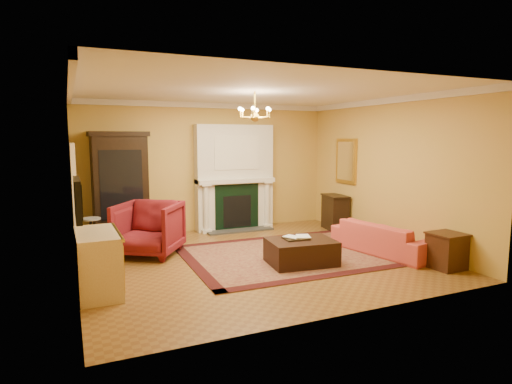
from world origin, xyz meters
TOP-DOWN VIEW (x-y plane):
  - floor at (0.00, 0.00)m, footprint 6.00×5.50m
  - ceiling at (0.00, 0.00)m, footprint 6.00×5.50m
  - wall_back at (0.00, 2.76)m, footprint 6.00×0.02m
  - wall_front at (0.00, -2.76)m, footprint 6.00×0.02m
  - wall_left at (-3.01, 0.00)m, footprint 0.02×5.50m
  - wall_right at (3.01, 0.00)m, footprint 0.02×5.50m
  - fireplace at (0.60, 2.57)m, footprint 1.90×0.70m
  - crown_molding at (0.00, 0.96)m, footprint 6.00×5.50m
  - doorway at (-2.95, 1.70)m, footprint 0.08×1.05m
  - tv_panel at (-2.95, -0.60)m, footprint 0.09×0.95m
  - gilt_mirror at (2.97, 1.40)m, footprint 0.06×0.76m
  - chandelier at (-0.00, 0.00)m, footprint 0.63×0.55m
  - oriental_rug at (0.74, -0.03)m, footprint 3.97×3.01m
  - china_cabinet at (-2.05, 2.49)m, footprint 1.14×0.56m
  - wingback_armchair at (-1.72, 1.02)m, footprint 1.46×1.44m
  - pedestal_table at (-2.70, 1.69)m, footprint 0.37×0.37m
  - commode at (-2.73, -0.66)m, footprint 0.58×1.19m
  - coral_sofa at (2.41, -0.65)m, footprint 0.97×2.11m
  - end_table at (2.72, -1.85)m, footprint 0.52×0.52m
  - console_table at (2.78, 1.53)m, footprint 0.53×0.78m
  - leather_ottoman at (0.59, -0.65)m, footprint 1.22×0.95m
  - ottoman_tray at (0.53, -0.57)m, footprint 0.44×0.36m
  - book_a at (0.38, -0.60)m, footprint 0.19×0.12m
  - book_b at (0.57, -0.55)m, footprint 0.22×0.10m
  - topiary_left at (-0.00, 2.53)m, footprint 0.14×0.14m
  - topiary_right at (1.14, 2.53)m, footprint 0.16×0.16m

SIDE VIEW (x-z plane):
  - floor at x=0.00m, z-range -0.02..0.00m
  - oriental_rug at x=0.74m, z-range 0.00..0.02m
  - leather_ottoman at x=0.59m, z-range 0.02..0.44m
  - end_table at x=2.72m, z-range 0.00..0.58m
  - pedestal_table at x=-2.70m, z-range 0.05..0.72m
  - coral_sofa at x=2.41m, z-range 0.00..0.80m
  - console_table at x=2.78m, z-range 0.00..0.80m
  - commode at x=-2.73m, z-range 0.00..0.88m
  - ottoman_tray at x=0.53m, z-range 0.44..0.46m
  - wingback_armchair at x=-1.72m, z-range 0.00..1.11m
  - book_a at x=0.38m, z-range 0.46..0.74m
  - book_b at x=0.57m, z-range 0.46..0.77m
  - doorway at x=-2.95m, z-range 0.00..2.10m
  - china_cabinet at x=-2.05m, z-range 0.00..2.22m
  - fireplace at x=0.60m, z-range -0.06..2.44m
  - tv_panel at x=-2.95m, z-range 1.06..1.64m
  - topiary_left at x=0.00m, z-range 1.25..1.63m
  - topiary_right at x=1.14m, z-range 1.25..1.69m
  - wall_back at x=0.00m, z-range 0.00..3.00m
  - wall_front at x=0.00m, z-range 0.00..3.00m
  - wall_left at x=-3.01m, z-range 0.00..3.00m
  - wall_right at x=3.01m, z-range 0.00..3.00m
  - gilt_mirror at x=2.97m, z-range 1.12..2.17m
  - chandelier at x=0.00m, z-range 2.34..2.87m
  - crown_molding at x=0.00m, z-range 2.88..3.00m
  - ceiling at x=0.00m, z-range 3.00..3.02m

